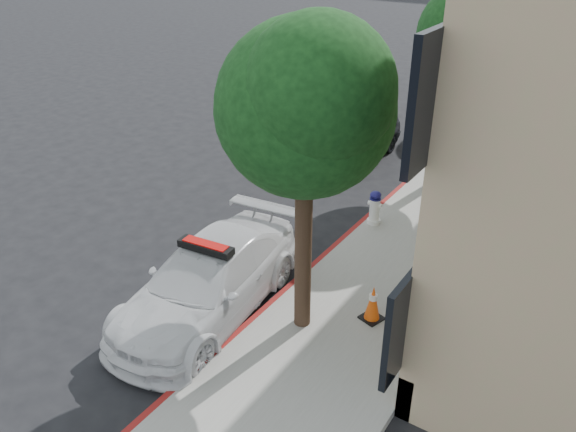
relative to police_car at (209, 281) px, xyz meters
The scene contains 10 objects.
ground 2.82m from the police_car, 113.74° to the left, with size 120.00×120.00×0.00m, color black.
sidewalk 12.76m from the police_car, 78.69° to the left, with size 3.20×50.00×0.15m, color gray.
curb_strip 12.55m from the police_car, 85.61° to the left, with size 0.12×50.00×0.15m, color maroon.
tree_near 4.05m from the police_car, 14.90° to the left, with size 2.92×2.82×5.62m.
tree_mid 9.35m from the police_car, 77.84° to the left, with size 2.77×2.64×5.43m.
police_car is the anchor object (origin of this frame).
parked_car_mid 8.64m from the police_car, 98.30° to the left, with size 1.63×4.05×1.38m, color #21232A.
parked_car_far 16.76m from the police_car, 89.66° to the left, with size 1.56×4.46×1.47m, color #141833.
fire_hydrant 4.89m from the police_car, 75.20° to the left, with size 0.35×0.33×0.86m.
traffic_cone 3.13m from the police_car, 24.69° to the left, with size 0.47×0.47×0.73m.
Camera 1 is at (7.21, -9.09, 6.82)m, focal length 35.00 mm.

